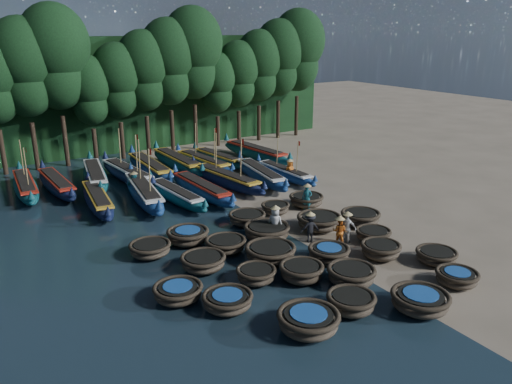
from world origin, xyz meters
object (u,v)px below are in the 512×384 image
long_boat_7 (261,174)px  coracle_13 (329,253)px  coracle_12 (270,252)px  fisherman_0 (275,221)px  long_boat_2 (98,199)px  coracle_16 (226,244)px  long_boat_16 (218,158)px  coracle_18 (319,221)px  long_boat_17 (256,152)px  coracle_9 (436,256)px  long_boat_3 (144,192)px  coracle_7 (351,275)px  coracle_23 (275,208)px  long_boat_14 (177,162)px  coracle_2 (351,302)px  coracle_20 (150,249)px  long_boat_8 (285,173)px  fisherman_6 (290,170)px  fisherman_4 (347,227)px  coracle_8 (381,250)px  fisherman_1 (307,197)px  fisherman_2 (339,230)px  fisherman_5 (135,183)px  coracle_11 (256,274)px  coracle_24 (306,200)px  coracle_17 (267,231)px  coracle_21 (188,236)px  coracle_15 (203,262)px  long_boat_10 (57,184)px  coracle_4 (457,277)px  coracle_14 (373,235)px  long_boat_9 (26,186)px  long_boat_5 (201,189)px  coracle_19 (360,217)px  long_boat_4 (176,195)px  coracle_22 (247,218)px  coracle_5 (228,300)px  fisherman_3 (310,227)px  long_boat_15 (203,162)px  long_boat_11 (95,176)px  long_boat_13 (150,167)px

long_boat_7 → coracle_13: bearing=-100.4°
coracle_12 → fisherman_0: size_ratio=1.31×
long_boat_2 → fisherman_0: (6.70, -9.76, 0.38)m
coracle_16 → long_boat_16: (7.69, 15.19, 0.09)m
coracle_18 → long_boat_17: long_boat_17 is taller
coracle_9 → long_boat_3: bearing=118.3°
coracle_7 → fisherman_0: (0.12, 6.05, 0.44)m
coracle_12 → coracle_23: bearing=53.6°
coracle_12 → long_boat_16: bearing=69.7°
long_boat_14 → fisherman_0: 15.40m
coracle_2 → coracle_20: 10.25m
long_boat_3 → long_boat_8: (10.50, -0.84, -0.12)m
long_boat_17 → fisherman_6: bearing=-107.3°
coracle_18 → fisherman_4: 2.29m
coracle_8 → long_boat_17: size_ratio=0.24×
long_boat_14 → fisherman_6: (5.53, -7.50, 0.27)m
long_boat_2 → fisherman_1: size_ratio=4.21×
fisherman_2 → fisherman_5: 14.97m
coracle_7 → coracle_13: coracle_7 is taller
coracle_11 → coracle_23: coracle_11 is taller
coracle_24 → fisherman_2: bearing=-111.3°
coracle_17 → coracle_8: bearing=-54.2°
coracle_7 → coracle_21: coracle_7 is taller
coracle_15 → long_boat_10: 16.18m
coracle_4 → coracle_14: bearing=86.5°
coracle_17 → long_boat_9: size_ratio=0.31×
long_boat_7 → long_boat_5: bearing=-162.9°
coracle_19 → long_boat_17: bearing=79.5°
long_boat_2 → long_boat_4: (4.50, -1.71, -0.02)m
coracle_22 → coracle_7: bearing=-88.7°
coracle_20 → long_boat_10: (-1.71, 13.14, 0.15)m
coracle_13 → long_boat_17: long_boat_17 is taller
coracle_5 → coracle_23: bearing=45.8°
fisherman_5 → coracle_24: bearing=-69.2°
long_boat_5 → fisherman_1: (4.20, -5.90, 0.38)m
fisherman_3 → coracle_9: bearing=145.7°
coracle_24 → long_boat_15: 11.40m
coracle_11 → fisherman_2: size_ratio=1.07×
coracle_9 → coracle_15: bearing=151.7°
coracle_21 → long_boat_11: bearing=95.0°
long_boat_17 → coracle_15: bearing=-134.9°
long_boat_2 → long_boat_5: (6.38, -1.59, 0.02)m
long_boat_3 → long_boat_13: bearing=73.9°
coracle_13 → long_boat_11: bearing=107.7°
long_boat_9 → coracle_21: bearing=-63.5°
coracle_9 → coracle_12: 7.89m
coracle_12 → coracle_4: bearing=-48.4°
long_boat_4 → fisherman_6: 8.85m
coracle_14 → coracle_15: 9.18m
coracle_4 → long_boat_3: size_ratio=0.21×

